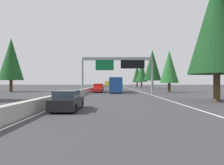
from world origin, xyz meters
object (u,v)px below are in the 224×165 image
Objects in this scene: conifer_right_near at (169,67)px; pickup_near_center at (98,88)px; conifer_right_foreground at (217,25)px; conifer_right_mid at (152,65)px; sedan_distant_b at (67,101)px; sedan_mid_center at (113,86)px; bus_mid_left at (115,84)px; minivan_far_center at (99,87)px; conifer_left_near at (11,59)px; box_truck_far_left at (107,84)px; sedan_far_right at (120,85)px; sign_gantry_overhead at (118,65)px; conifer_right_distant at (142,72)px; conifer_right_far at (137,74)px.

pickup_near_center is at bearing 93.44° from conifer_right_near.
conifer_right_foreground reaches higher than conifer_right_mid.
sedan_distant_b is at bearing 150.92° from conifer_right_near.
conifer_right_near reaches higher than sedan_mid_center.
bus_mid_left reaches higher than pickup_near_center.
bus_mid_left is at bearing 26.34° from conifer_right_foreground.
sedan_mid_center is (41.83, -3.59, -0.27)m from minivan_far_center.
conifer_right_mid is at bearing -154.92° from sedan_mid_center.
pickup_near_center is 20.85m from conifer_left_near.
sedan_distant_b is 17.58m from conifer_right_foreground.
minivan_far_center is at bearing 179.89° from box_truck_far_left.
conifer_right_near is at bearing -112.20° from minivan_far_center.
sedan_distant_b is 76.46m from sedan_mid_center.
conifer_right_foreground reaches higher than pickup_near_center.
pickup_near_center is at bearing 34.44° from conifer_right_foreground.
sedan_distant_b is 1.00× the size of sedan_far_right.
conifer_left_near is (9.27, 23.80, 2.13)m from sign_gantry_overhead.
sign_gantry_overhead is 9.28m from pickup_near_center.
conifer_left_near is at bearing 86.08° from bus_mid_left.
bus_mid_left is 24.69m from conifer_right_foreground.
sedan_distant_b is at bearing 171.92° from bus_mid_left.
sedan_distant_b is 0.79× the size of pickup_near_center.
box_truck_far_left is 71.65m from conifer_left_near.
sedan_far_right is at bearing 11.86° from conifer_right_mid.
sedan_mid_center is 0.39× the size of conifer_right_distant.
conifer_left_near reaches higher than conifer_right_far.
conifer_right_distant is (-5.43, -12.33, 6.25)m from sedan_mid_center.
sedan_mid_center is (56.27, 0.75, -4.54)m from sign_gantry_overhead.
sign_gantry_overhead is 52.17m from conifer_right_distant.
sedan_far_right is (58.18, -7.14, -0.27)m from minivan_far_center.
conifer_right_mid is at bearing -177.02° from conifer_right_far.
conifer_right_near is at bearing -54.58° from sign_gantry_overhead.
conifer_right_distant is (64.51, -1.41, -1.32)m from conifer_right_foreground.
conifer_right_foreground is 41.00m from conifer_left_near.
sign_gantry_overhead is at bearing 169.76° from conifer_right_far.
sign_gantry_overhead is at bearing 36.64° from conifer_right_foreground.
conifer_right_mid is (21.16, -0.60, 2.25)m from conifer_right_near.
sign_gantry_overhead is 0.93× the size of conifer_right_foreground.
sign_gantry_overhead is 21.06m from sedan_distant_b.
conifer_right_foreground is at bearing -153.66° from bus_mid_left.
bus_mid_left is at bearing 177.18° from sedan_far_right.
sedan_far_right is 65.31m from conifer_right_near.
sedan_mid_center is 0.32× the size of conifer_right_foreground.
pickup_near_center is (7.13, 4.09, -4.31)m from sign_gantry_overhead.
conifer_right_foreground is (-69.94, -10.92, 7.57)m from sedan_mid_center.
box_truck_far_left is 92.98m from conifer_right_foreground.
sedan_distant_b is at bearing 167.35° from conifer_right_distant.
conifer_right_far is at bearing -35.23° from conifer_left_near.
sedan_distant_b is 0.32× the size of conifer_right_foreground.
conifer_right_near is at bearing 179.65° from conifer_right_distant.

